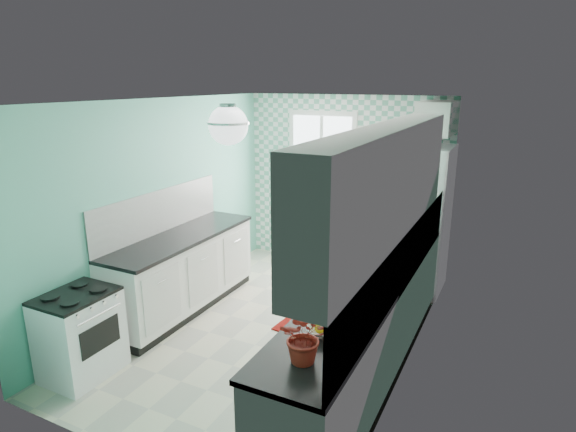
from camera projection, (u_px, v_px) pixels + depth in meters
The scene contains 26 objects.
floor at pixel (274, 328), 5.44m from camera, with size 3.00×4.40×0.02m, color beige.
ceiling at pixel (272, 99), 4.76m from camera, with size 3.00×4.40×0.02m, color white.
wall_back at pixel (345, 183), 7.00m from camera, with size 3.00×0.02×2.50m, color #65C4AB.
wall_front at pixel (117, 305), 3.20m from camera, with size 3.00×0.02×2.50m, color #65C4AB.
wall_left at pixel (162, 205), 5.75m from camera, with size 0.02×4.40×2.50m, color #65C4AB.
wall_right at pixel (417, 242), 4.45m from camera, with size 0.02×4.40×2.50m, color #65C4AB.
accent_wall at pixel (344, 183), 6.98m from camera, with size 3.00×0.01×2.50m, color #66B498.
window at pixel (322, 161), 7.03m from camera, with size 1.04×0.05×1.44m.
backsplash_right at pixel (404, 261), 4.13m from camera, with size 0.02×3.60×0.51m, color white.
backsplash_left at pixel (160, 211), 5.69m from camera, with size 0.02×2.15×0.51m, color white.
upper_cabinets_right at pixel (385, 183), 3.83m from camera, with size 0.33×3.20×0.90m, color silver.
upper_cabinet_fridge at pixel (438, 118), 5.85m from camera, with size 0.40×0.74×0.40m, color silver.
ceiling_light at pixel (228, 125), 4.12m from camera, with size 0.34×0.34×0.35m.
base_cabinets_right at pixel (368, 331), 4.46m from camera, with size 0.60×3.60×0.90m, color white.
countertop_right at pixel (368, 284), 4.34m from camera, with size 0.63×3.60×0.04m, color black.
base_cabinets_left at pixel (183, 274), 5.77m from camera, with size 0.60×2.15×0.90m, color white.
countertop_left at pixel (181, 237), 5.63m from camera, with size 0.63×2.15×0.04m, color black.
fridge at pixel (414, 218), 6.27m from camera, with size 0.83×0.82×1.91m.
stove at pixel (80, 333), 4.47m from camera, with size 0.54×0.67×0.80m.
sink at pixel (398, 249), 5.18m from camera, with size 0.43×0.36×0.53m.
rug at pixel (317, 319), 5.60m from camera, with size 0.66×0.94×0.02m, color #620704.
dish_towel at pixel (360, 292), 5.20m from camera, with size 0.02×0.25×0.38m, color #5AB197.
fruit_bowl at pixel (327, 330), 3.43m from camera, with size 0.29×0.29×0.07m, color silver.
potted_plant at pixel (305, 337), 3.06m from camera, with size 0.32×0.28×0.36m, color #AE142B.
soap_bottle at pixel (407, 235), 5.32m from camera, with size 0.09×0.09×0.20m, color #8FA8AD.
microwave at pixel (420, 135), 5.98m from camera, with size 0.49×0.33×0.27m, color white.
Camera 1 is at (2.32, -4.31, 2.70)m, focal length 30.00 mm.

